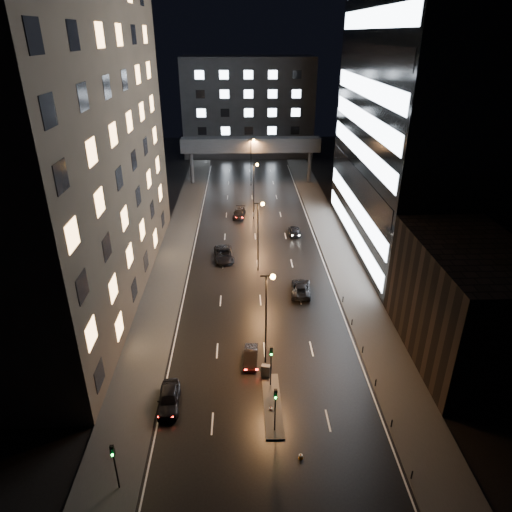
# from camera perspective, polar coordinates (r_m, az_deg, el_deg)

# --- Properties ---
(ground) EXTENTS (160.00, 160.00, 0.00)m
(ground) POSITION_cam_1_polar(r_m,az_deg,el_deg) (75.27, -0.10, 2.47)
(ground) COLOR black
(ground) RESTS_ON ground
(sidewalk_left) EXTENTS (5.00, 110.00, 0.15)m
(sidewalk_left) POSITION_cam_1_polar(r_m,az_deg,el_deg) (71.39, -10.04, 0.74)
(sidewalk_left) COLOR #383533
(sidewalk_left) RESTS_ON ground
(sidewalk_right) EXTENTS (5.00, 110.00, 0.15)m
(sidewalk_right) POSITION_cam_1_polar(r_m,az_deg,el_deg) (72.17, 10.00, 1.03)
(sidewalk_right) COLOR #383533
(sidewalk_right) RESTS_ON ground
(building_left) EXTENTS (15.00, 48.00, 40.00)m
(building_left) POSITION_cam_1_polar(r_m,az_deg,el_deg) (57.58, -23.26, 13.90)
(building_left) COLOR #2D2319
(building_left) RESTS_ON ground
(building_right_low) EXTENTS (10.00, 18.00, 12.00)m
(building_right_low) POSITION_cam_1_polar(r_m,az_deg,el_deg) (50.16, 24.77, -5.37)
(building_right_low) COLOR black
(building_right_low) RESTS_ON ground
(building_right_glass) EXTENTS (20.00, 36.00, 45.00)m
(building_right_glass) POSITION_cam_1_polar(r_m,az_deg,el_deg) (70.82, 21.80, 18.16)
(building_right_glass) COLOR black
(building_right_glass) RESTS_ON ground
(building_far) EXTENTS (34.00, 14.00, 25.00)m
(building_far) POSITION_cam_1_polar(r_m,az_deg,el_deg) (128.17, -0.99, 18.17)
(building_far) COLOR #333335
(building_far) RESTS_ON ground
(skybridge) EXTENTS (30.00, 3.00, 10.00)m
(skybridge) POSITION_cam_1_polar(r_m,az_deg,el_deg) (101.33, -0.67, 13.65)
(skybridge) COLOR #333335
(skybridge) RESTS_ON ground
(median_island) EXTENTS (1.60, 8.00, 0.15)m
(median_island) POSITION_cam_1_polar(r_m,az_deg,el_deg) (43.21, 2.05, -18.04)
(median_island) COLOR #383533
(median_island) RESTS_ON ground
(traffic_signal_near) EXTENTS (0.28, 0.34, 4.40)m
(traffic_signal_near) POSITION_cam_1_polar(r_m,az_deg,el_deg) (43.07, 1.89, -12.85)
(traffic_signal_near) COLOR black
(traffic_signal_near) RESTS_ON median_island
(traffic_signal_far) EXTENTS (0.28, 0.34, 4.40)m
(traffic_signal_far) POSITION_cam_1_polar(r_m,az_deg,el_deg) (38.96, 2.43, -17.93)
(traffic_signal_far) COLOR black
(traffic_signal_far) RESTS_ON median_island
(traffic_signal_corner) EXTENTS (0.28, 0.34, 4.40)m
(traffic_signal_corner) POSITION_cam_1_polar(r_m,az_deg,el_deg) (36.76, -17.31, -23.24)
(traffic_signal_corner) COLOR black
(traffic_signal_corner) RESTS_ON ground
(bollard_row) EXTENTS (0.12, 25.12, 0.90)m
(bollard_row) POSITION_cam_1_polar(r_m,az_deg,el_deg) (47.87, 13.92, -13.19)
(bollard_row) COLOR black
(bollard_row) RESTS_ON ground
(streetlight_near) EXTENTS (1.45, 0.50, 10.15)m
(streetlight_near) POSITION_cam_1_polar(r_m,az_deg,el_deg) (43.92, 1.48, -6.51)
(streetlight_near) COLOR black
(streetlight_near) RESTS_ON ground
(streetlight_mid_a) EXTENTS (1.45, 0.50, 10.15)m
(streetlight_mid_a) POSITION_cam_1_polar(r_m,az_deg,el_deg) (61.69, 0.41, 3.54)
(streetlight_mid_a) COLOR black
(streetlight_mid_a) RESTS_ON ground
(streetlight_mid_b) EXTENTS (1.45, 0.50, 10.15)m
(streetlight_mid_b) POSITION_cam_1_polar(r_m,az_deg,el_deg) (80.52, -0.17, 9.00)
(streetlight_mid_b) COLOR black
(streetlight_mid_b) RESTS_ON ground
(streetlight_far) EXTENTS (1.45, 0.50, 10.15)m
(streetlight_far) POSITION_cam_1_polar(r_m,az_deg,el_deg) (99.80, -0.54, 12.38)
(streetlight_far) COLOR black
(streetlight_far) RESTS_ON ground
(car_away_a) EXTENTS (2.08, 4.74, 1.59)m
(car_away_a) POSITION_cam_1_polar(r_m,az_deg,el_deg) (43.39, -10.84, -17.08)
(car_away_a) COLOR black
(car_away_a) RESTS_ON ground
(car_away_b) EXTENTS (1.64, 3.96, 1.27)m
(car_away_b) POSITION_cam_1_polar(r_m,az_deg,el_deg) (47.36, -0.67, -12.46)
(car_away_b) COLOR black
(car_away_b) RESTS_ON ground
(car_away_c) EXTENTS (3.26, 6.01, 1.60)m
(car_away_c) POSITION_cam_1_polar(r_m,az_deg,el_deg) (67.45, -4.03, 0.22)
(car_away_c) COLOR black
(car_away_c) RESTS_ON ground
(car_away_d) EXTENTS (2.60, 5.16, 1.44)m
(car_away_d) POSITION_cam_1_polar(r_m,az_deg,el_deg) (83.20, -2.11, 5.35)
(car_away_d) COLOR black
(car_away_d) RESTS_ON ground
(car_toward_a) EXTENTS (3.02, 5.50, 1.46)m
(car_toward_a) POSITION_cam_1_polar(r_m,az_deg,el_deg) (58.90, 5.63, -4.02)
(car_toward_a) COLOR black
(car_toward_a) RESTS_ON ground
(car_toward_b) EXTENTS (2.05, 4.56, 1.30)m
(car_toward_b) POSITION_cam_1_polar(r_m,az_deg,el_deg) (76.03, 4.80, 3.16)
(car_toward_b) COLOR black
(car_toward_b) RESTS_ON ground
(utility_cabinet) EXTENTS (0.96, 0.69, 1.31)m
(utility_cabinet) POSITION_cam_1_polar(r_m,az_deg,el_deg) (45.44, 1.23, -14.15)
(utility_cabinet) COLOR #464648
(utility_cabinet) RESTS_ON median_island
(cone_a) EXTENTS (0.48, 0.48, 0.51)m
(cone_a) POSITION_cam_1_polar(r_m,az_deg,el_deg) (42.58, 1.86, -18.53)
(cone_a) COLOR red
(cone_a) RESTS_ON ground
(cone_b) EXTENTS (0.46, 0.46, 0.53)m
(cone_b) POSITION_cam_1_polar(r_m,az_deg,el_deg) (39.29, 5.61, -23.61)
(cone_b) COLOR orange
(cone_b) RESTS_ON ground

